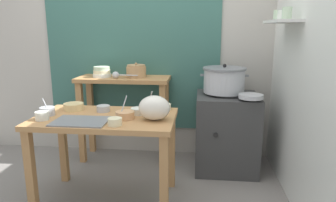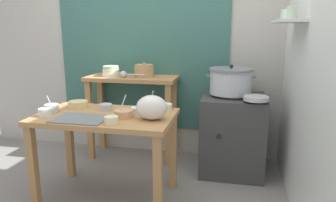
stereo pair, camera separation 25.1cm
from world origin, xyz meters
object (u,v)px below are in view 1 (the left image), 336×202
object	(u,v)px
prep_bowl_2	(47,111)
prep_bowl_5	(42,115)
plastic_bag	(154,108)
prep_bowl_3	(74,106)
bowl_stack_enamel	(102,72)
wide_pan	(251,96)
back_shelf_table	(124,98)
prep_bowl_7	(138,111)
prep_table	(106,130)
clay_pot	(136,71)
prep_bowl_6	(164,107)
prep_bowl_8	(125,115)
stove_block	(226,132)
ladle	(117,75)
serving_tray	(81,121)
prep_bowl_0	(148,106)
prep_bowl_4	(114,121)
steamer_pot	(224,80)
prep_bowl_1	(103,108)

from	to	relation	value
prep_bowl_2	prep_bowl_5	bearing A→B (deg)	-79.74
plastic_bag	prep_bowl_3	bearing A→B (deg)	163.08
bowl_stack_enamel	plastic_bag	size ratio (longest dim) A/B	0.79
wide_pan	back_shelf_table	bearing A→B (deg)	164.23
prep_bowl_5	prep_bowl_7	world-z (taller)	prep_bowl_5
prep_table	clay_pot	world-z (taller)	clay_pot
prep_bowl_6	prep_bowl_8	xyz separation A→B (m)	(-0.27, -0.30, 0.00)
clay_pot	prep_bowl_8	xyz separation A→B (m)	(0.10, -0.91, -0.21)
bowl_stack_enamel	plastic_bag	world-z (taller)	bowl_stack_enamel
stove_block	ladle	xyz separation A→B (m)	(-1.12, 0.04, 0.55)
serving_tray	prep_bowl_7	xyz separation A→B (m)	(0.38, 0.25, 0.02)
wide_pan	prep_bowl_3	bearing A→B (deg)	-167.12
prep_bowl_0	prep_bowl_2	xyz separation A→B (m)	(-0.77, -0.26, 0.01)
wide_pan	prep_bowl_4	bearing A→B (deg)	-145.15
steamer_pot	plastic_bag	world-z (taller)	steamer_pot
prep_bowl_3	prep_bowl_8	xyz separation A→B (m)	(0.49, -0.21, 0.00)
steamer_pot	prep_bowl_2	world-z (taller)	steamer_pot
prep_bowl_1	clay_pot	bearing A→B (deg)	79.63
back_shelf_table	bowl_stack_enamel	xyz separation A→B (m)	(-0.22, -0.02, 0.27)
prep_bowl_2	prep_bowl_7	bearing A→B (deg)	8.57
prep_bowl_3	prep_bowl_2	bearing A→B (deg)	-128.09
bowl_stack_enamel	serving_tray	world-z (taller)	bowl_stack_enamel
prep_bowl_5	prep_bowl_8	bearing A→B (deg)	9.02
back_shelf_table	stove_block	bearing A→B (deg)	-6.92
prep_bowl_5	prep_bowl_6	size ratio (longest dim) A/B	0.87
bowl_stack_enamel	prep_bowl_1	size ratio (longest dim) A/B	1.73
clay_pot	prep_bowl_6	bearing A→B (deg)	-59.23
serving_tray	wide_pan	world-z (taller)	wide_pan
prep_bowl_7	clay_pot	bearing A→B (deg)	102.52
prep_bowl_1	prep_bowl_5	world-z (taller)	prep_bowl_5
prep_bowl_7	prep_bowl_4	bearing A→B (deg)	-108.83
plastic_bag	prep_bowl_0	xyz separation A→B (m)	(-0.10, 0.30, -0.07)
prep_bowl_6	prep_bowl_8	size ratio (longest dim) A/B	0.67
ladle	prep_bowl_4	bearing A→B (deg)	-75.94
prep_table	serving_tray	distance (m)	0.24
ladle	wide_pan	bearing A→B (deg)	-11.41
prep_bowl_4	prep_bowl_5	bearing A→B (deg)	172.22
clay_pot	prep_bowl_6	size ratio (longest dim) A/B	1.75
back_shelf_table	bowl_stack_enamel	world-z (taller)	bowl_stack_enamel
prep_table	prep_bowl_6	xyz separation A→B (m)	(0.44, 0.25, 0.14)
bowl_stack_enamel	prep_bowl_3	bearing A→B (deg)	-92.97
clay_pot	prep_bowl_6	world-z (taller)	clay_pot
back_shelf_table	plastic_bag	bearing A→B (deg)	-63.27
serving_tray	plastic_bag	xyz separation A→B (m)	(0.53, 0.11, 0.09)
prep_bowl_0	prep_bowl_3	xyz separation A→B (m)	(-0.63, -0.08, 0.00)
stove_block	steamer_pot	world-z (taller)	steamer_pot
clay_pot	prep_bowl_5	xyz separation A→B (m)	(-0.52, -1.01, -0.21)
back_shelf_table	serving_tray	xyz separation A→B (m)	(-0.07, -1.03, 0.05)
bowl_stack_enamel	back_shelf_table	bearing A→B (deg)	4.97
back_shelf_table	wide_pan	distance (m)	1.31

